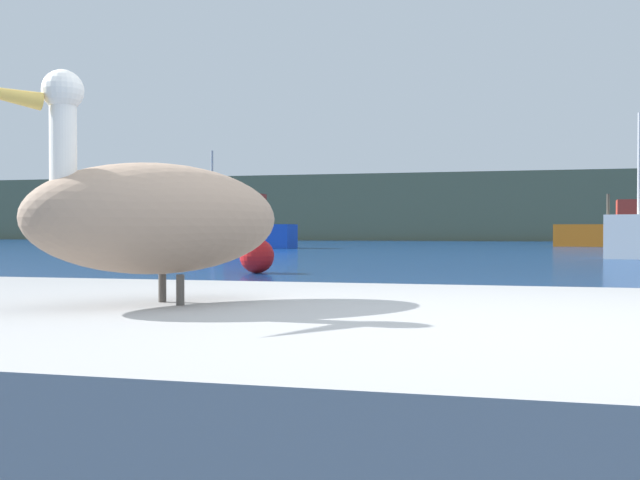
{
  "coord_description": "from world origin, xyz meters",
  "views": [
    {
      "loc": [
        -0.04,
        -2.01,
        0.95
      ],
      "look_at": [
        -4.14,
        15.36,
        0.68
      ],
      "focal_mm": 39.28,
      "sensor_mm": 36.0,
      "label": 1
    }
  ],
  "objects_px": {
    "fishing_boat_orange": "(619,231)",
    "mooring_buoy": "(257,256)",
    "fishing_boat_blue": "(243,229)",
    "pelican": "(155,215)"
  },
  "relations": [
    {
      "from": "pelican",
      "to": "fishing_boat_orange",
      "type": "distance_m",
      "value": 40.23
    },
    {
      "from": "fishing_boat_orange",
      "to": "pelican",
      "type": "bearing_deg",
      "value": -95.2
    },
    {
      "from": "pelican",
      "to": "mooring_buoy",
      "type": "relative_size",
      "value": 1.5
    },
    {
      "from": "mooring_buoy",
      "to": "fishing_boat_orange",
      "type": "bearing_deg",
      "value": 66.02
    },
    {
      "from": "fishing_boat_blue",
      "to": "fishing_boat_orange",
      "type": "height_order",
      "value": "fishing_boat_blue"
    },
    {
      "from": "fishing_boat_orange",
      "to": "mooring_buoy",
      "type": "relative_size",
      "value": 8.9
    },
    {
      "from": "pelican",
      "to": "fishing_boat_orange",
      "type": "bearing_deg",
      "value": -152.81
    },
    {
      "from": "fishing_boat_blue",
      "to": "fishing_boat_orange",
      "type": "bearing_deg",
      "value": -158.08
    },
    {
      "from": "pelican",
      "to": "fishing_boat_blue",
      "type": "bearing_deg",
      "value": -121.62
    },
    {
      "from": "fishing_boat_orange",
      "to": "mooring_buoy",
      "type": "distance_m",
      "value": 29.79
    }
  ]
}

